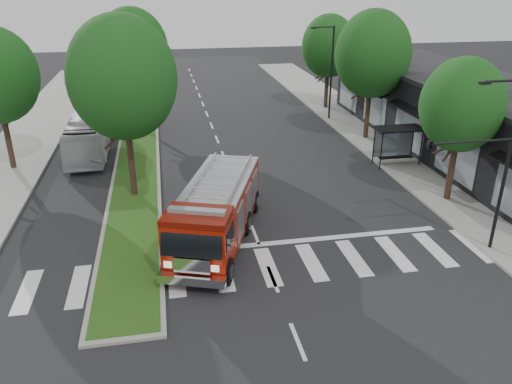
% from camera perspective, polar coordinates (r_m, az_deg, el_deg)
% --- Properties ---
extents(ground, '(140.00, 140.00, 0.00)m').
position_cam_1_polar(ground, '(24.77, -0.10, -4.92)').
color(ground, black).
rests_on(ground, ground).
extents(sidewalk_right, '(5.00, 80.00, 0.15)m').
position_cam_1_polar(sidewalk_right, '(37.39, 16.11, 4.28)').
color(sidewalk_right, gray).
rests_on(sidewalk_right, ground).
extents(median, '(3.00, 50.00, 0.15)m').
position_cam_1_polar(median, '(41.16, -13.19, 6.32)').
color(median, gray).
rests_on(median, ground).
extents(storefront_row, '(8.00, 30.00, 5.00)m').
position_cam_1_polar(storefront_row, '(38.95, 22.50, 7.90)').
color(storefront_row, black).
rests_on(storefront_row, ground).
extents(bus_shelter, '(3.20, 1.60, 2.61)m').
position_cam_1_polar(bus_shelter, '(34.67, 15.86, 6.25)').
color(bus_shelter, black).
rests_on(bus_shelter, ground).
extents(tree_right_near, '(4.40, 4.40, 8.05)m').
position_cam_1_polar(tree_right_near, '(28.81, 22.47, 9.14)').
color(tree_right_near, black).
rests_on(tree_right_near, ground).
extents(tree_right_mid, '(5.60, 5.60, 9.72)m').
position_cam_1_polar(tree_right_mid, '(39.05, 13.20, 15.09)').
color(tree_right_mid, black).
rests_on(tree_right_mid, ground).
extents(tree_right_far, '(5.00, 5.00, 8.73)m').
position_cam_1_polar(tree_right_far, '(48.38, 8.32, 16.17)').
color(tree_right_far, black).
rests_on(tree_right_far, ground).
extents(tree_median_near, '(5.80, 5.80, 10.16)m').
position_cam_1_polar(tree_median_near, '(27.93, -15.02, 12.45)').
color(tree_median_near, black).
rests_on(tree_median_near, ground).
extents(tree_median_far, '(5.60, 5.60, 9.72)m').
position_cam_1_polar(tree_median_far, '(41.80, -13.95, 15.53)').
color(tree_median_far, black).
rests_on(tree_median_far, ground).
extents(streetlight_right_near, '(4.08, 0.22, 8.00)m').
position_cam_1_polar(streetlight_right_near, '(23.64, 25.24, 3.67)').
color(streetlight_right_near, black).
rests_on(streetlight_right_near, ground).
extents(streetlight_right_far, '(2.11, 0.20, 8.00)m').
position_cam_1_polar(streetlight_right_far, '(44.46, 8.45, 13.76)').
color(streetlight_right_far, black).
rests_on(streetlight_right_far, ground).
extents(fire_engine, '(5.70, 9.60, 3.20)m').
position_cam_1_polar(fire_engine, '(23.66, -4.53, -2.26)').
color(fire_engine, '#630F05').
rests_on(fire_engine, ground).
extents(city_bus, '(2.44, 10.37, 2.89)m').
position_cam_1_polar(city_bus, '(38.12, -18.43, 6.52)').
color(city_bus, silver).
rests_on(city_bus, ground).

